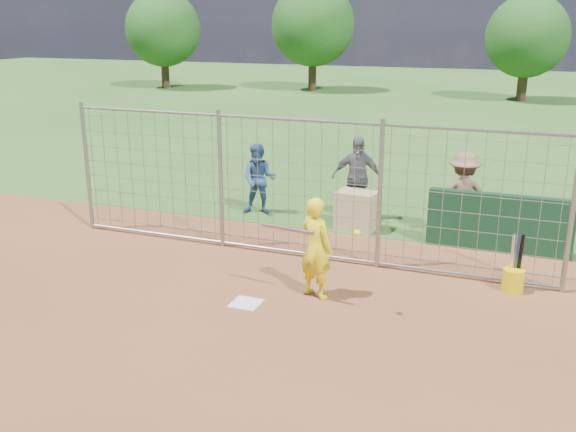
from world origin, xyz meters
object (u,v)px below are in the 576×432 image
at_px(bystander_c, 463,196).
at_px(equipment_bin, 356,210).
at_px(batter, 316,248).
at_px(bucket_with_bats, 513,277).
at_px(bystander_a, 259,179).
at_px(bystander_b, 357,178).

height_order(bystander_c, equipment_bin, bystander_c).
distance_m(batter, equipment_bin, 3.51).
relative_size(bystander_c, bucket_with_bats, 1.77).
xyz_separation_m(bystander_a, equipment_bin, (2.30, -0.30, -0.38)).
bearing_deg(bystander_a, bucket_with_bats, -36.59).
bearing_deg(equipment_bin, bucket_with_bats, -28.79).
bearing_deg(bystander_b, equipment_bin, -82.21).
xyz_separation_m(bystander_b, bucket_with_bats, (3.37, -2.88, -0.66)).
bearing_deg(bystander_b, bystander_c, -20.39).
distance_m(bystander_a, equipment_bin, 2.35).
bearing_deg(bucket_with_bats, bystander_b, 139.49).
distance_m(bystander_c, equipment_bin, 2.13).
bearing_deg(batter, equipment_bin, -64.22).
distance_m(bystander_b, bystander_c, 2.32).
bearing_deg(batter, bystander_c, -94.63).
xyz_separation_m(batter, equipment_bin, (-0.29, 3.47, -0.40)).
relative_size(bystander_b, bucket_with_bats, 1.86).
distance_m(bystander_c, bucket_with_bats, 2.71).
distance_m(bystander_b, bucket_with_bats, 4.48).
bearing_deg(bystander_c, bystander_a, -14.03).
distance_m(batter, bystander_b, 4.21).
xyz_separation_m(bystander_a, bystander_c, (4.36, -0.08, 0.08)).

